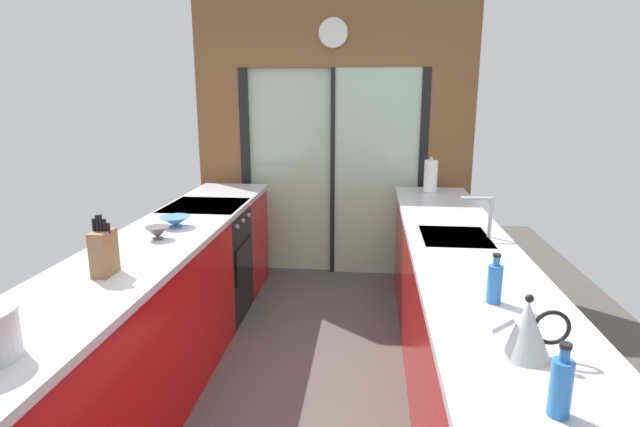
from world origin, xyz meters
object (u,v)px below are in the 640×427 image
(knife_block, at_px, (104,252))
(soap_bottle_near, at_px, (561,386))
(mixing_bowl_near, at_px, (158,232))
(kettle, at_px, (527,329))
(mixing_bowl_far, at_px, (175,221))
(paper_towel_roll, at_px, (431,176))
(soap_bottle_far, at_px, (495,283))
(oven_range, at_px, (208,262))

(knife_block, height_order, soap_bottle_near, knife_block)
(mixing_bowl_near, xyz_separation_m, knife_block, (-0.00, -0.61, 0.07))
(kettle, height_order, soap_bottle_near, kettle)
(mixing_bowl_far, relative_size, kettle, 0.78)
(mixing_bowl_near, height_order, paper_towel_roll, paper_towel_roll)
(kettle, relative_size, soap_bottle_far, 1.20)
(knife_block, relative_size, soap_bottle_far, 1.39)
(soap_bottle_near, height_order, soap_bottle_far, same)
(mixing_bowl_near, bearing_deg, oven_range, 91.12)
(kettle, relative_size, soap_bottle_near, 1.20)
(mixing_bowl_far, xyz_separation_m, soap_bottle_near, (1.78, -1.80, 0.05))
(oven_range, relative_size, paper_towel_roll, 2.98)
(mixing_bowl_near, distance_m, soap_bottle_far, 1.94)
(mixing_bowl_far, bearing_deg, kettle, -39.80)
(mixing_bowl_near, xyz_separation_m, soap_bottle_near, (1.78, -1.52, 0.05))
(mixing_bowl_far, bearing_deg, soap_bottle_far, -30.37)
(mixing_bowl_near, distance_m, soap_bottle_near, 2.34)
(mixing_bowl_near, bearing_deg, soap_bottle_near, -40.56)
(oven_range, height_order, paper_towel_roll, paper_towel_roll)
(kettle, bearing_deg, mixing_bowl_far, 140.20)
(mixing_bowl_near, relative_size, kettle, 0.56)
(soap_bottle_near, bearing_deg, knife_block, 152.81)
(kettle, distance_m, soap_bottle_far, 0.44)
(oven_range, xyz_separation_m, mixing_bowl_near, (0.02, -0.94, 0.51))
(mixing_bowl_near, distance_m, mixing_bowl_far, 0.28)
(paper_towel_roll, bearing_deg, soap_bottle_far, -90.00)
(mixing_bowl_near, height_order, kettle, kettle)
(mixing_bowl_far, height_order, kettle, kettle)
(knife_block, relative_size, soap_bottle_near, 1.40)
(mixing_bowl_near, relative_size, soap_bottle_near, 0.68)
(oven_range, bearing_deg, paper_towel_roll, 21.44)
(knife_block, relative_size, paper_towel_roll, 0.96)
(oven_range, distance_m, paper_towel_roll, 2.02)
(soap_bottle_far, relative_size, paper_towel_roll, 0.69)
(mixing_bowl_near, bearing_deg, knife_block, -90.01)
(oven_range, distance_m, knife_block, 1.65)
(oven_range, height_order, mixing_bowl_near, mixing_bowl_near)
(oven_range, height_order, mixing_bowl_far, mixing_bowl_far)
(paper_towel_roll, bearing_deg, knife_block, -128.29)
(mixing_bowl_far, bearing_deg, paper_towel_roll, 37.51)
(soap_bottle_far, xyz_separation_m, paper_towel_roll, (0.00, 2.41, 0.05))
(kettle, bearing_deg, mixing_bowl_near, 145.93)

